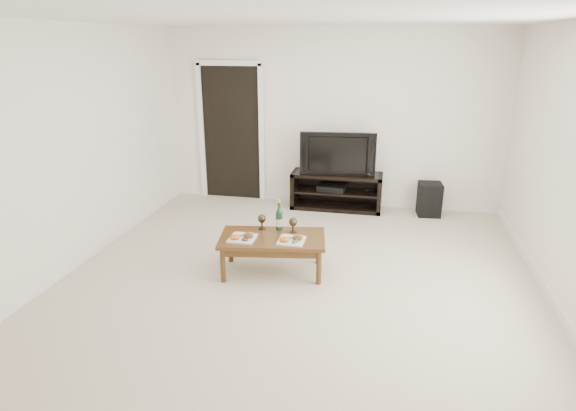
# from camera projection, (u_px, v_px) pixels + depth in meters

# --- Properties ---
(floor) EXTENTS (5.50, 5.50, 0.00)m
(floor) POSITION_uv_depth(u_px,v_px,m) (296.00, 285.00, 5.00)
(floor) COLOR beige
(floor) RESTS_ON ground
(back_wall) EXTENTS (5.00, 0.04, 2.60)m
(back_wall) POSITION_uv_depth(u_px,v_px,m) (331.00, 119.00, 7.14)
(back_wall) COLOR white
(back_wall) RESTS_ON ground
(ceiling) EXTENTS (5.00, 5.50, 0.04)m
(ceiling) POSITION_uv_depth(u_px,v_px,m) (297.00, 15.00, 4.14)
(ceiling) COLOR white
(ceiling) RESTS_ON back_wall
(doorway) EXTENTS (0.90, 0.02, 2.05)m
(doorway) POSITION_uv_depth(u_px,v_px,m) (232.00, 134.00, 7.49)
(doorway) COLOR black
(doorway) RESTS_ON ground
(media_console) EXTENTS (1.33, 0.45, 0.55)m
(media_console) POSITION_uv_depth(u_px,v_px,m) (336.00, 191.00, 7.19)
(media_console) COLOR black
(media_console) RESTS_ON ground
(television) EXTENTS (1.10, 0.25, 0.63)m
(television) POSITION_uv_depth(u_px,v_px,m) (338.00, 152.00, 7.00)
(television) COLOR black
(television) RESTS_ON media_console
(av_receiver) EXTENTS (0.43, 0.34, 0.08)m
(av_receiver) POSITION_uv_depth(u_px,v_px,m) (332.00, 188.00, 7.18)
(av_receiver) COLOR black
(av_receiver) RESTS_ON media_console
(subwoofer) EXTENTS (0.35, 0.35, 0.48)m
(subwoofer) POSITION_uv_depth(u_px,v_px,m) (429.00, 199.00, 6.93)
(subwoofer) COLOR black
(subwoofer) RESTS_ON ground
(coffee_table) EXTENTS (1.20, 0.78, 0.42)m
(coffee_table) POSITION_uv_depth(u_px,v_px,m) (273.00, 255.00, 5.21)
(coffee_table) COLOR #513316
(coffee_table) RESTS_ON ground
(plate_left) EXTENTS (0.27, 0.27, 0.07)m
(plate_left) POSITION_uv_depth(u_px,v_px,m) (242.00, 236.00, 5.07)
(plate_left) COLOR white
(plate_left) RESTS_ON coffee_table
(plate_right) EXTENTS (0.27, 0.27, 0.07)m
(plate_right) POSITION_uv_depth(u_px,v_px,m) (291.00, 238.00, 5.01)
(plate_right) COLOR white
(plate_right) RESTS_ON coffee_table
(wine_bottle) EXTENTS (0.07, 0.07, 0.35)m
(wine_bottle) POSITION_uv_depth(u_px,v_px,m) (279.00, 215.00, 5.28)
(wine_bottle) COLOR #0F371C
(wine_bottle) RESTS_ON coffee_table
(goblet_left) EXTENTS (0.09, 0.09, 0.17)m
(goblet_left) POSITION_uv_depth(u_px,v_px,m) (262.00, 222.00, 5.33)
(goblet_left) COLOR #352B1D
(goblet_left) RESTS_ON coffee_table
(goblet_right) EXTENTS (0.09, 0.09, 0.17)m
(goblet_right) POSITION_uv_depth(u_px,v_px,m) (293.00, 225.00, 5.24)
(goblet_right) COLOR #352B1D
(goblet_right) RESTS_ON coffee_table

